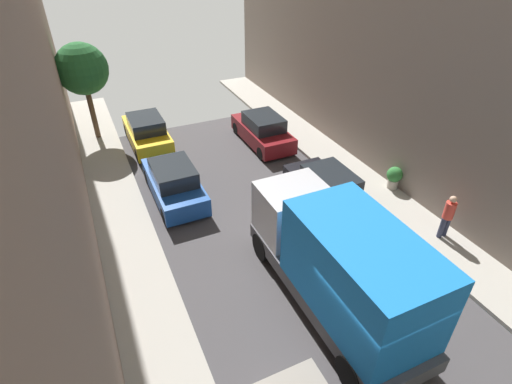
% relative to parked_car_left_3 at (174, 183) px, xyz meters
% --- Properties ---
extents(ground, '(32.00, 32.00, 0.00)m').
position_rel_parked_car_left_3_xyz_m(ground, '(2.70, -9.22, -0.72)').
color(ground, '#423F42').
extents(sidewalk_right, '(2.00, 44.00, 0.15)m').
position_rel_parked_car_left_3_xyz_m(sidewalk_right, '(7.70, -9.22, -0.64)').
color(sidewalk_right, '#A8A399').
rests_on(sidewalk_right, ground).
extents(parked_car_left_3, '(1.78, 4.20, 1.57)m').
position_rel_parked_car_left_3_xyz_m(parked_car_left_3, '(0.00, 0.00, 0.00)').
color(parked_car_left_3, '#194799').
rests_on(parked_car_left_3, ground).
extents(parked_car_left_4, '(1.78, 4.20, 1.57)m').
position_rel_parked_car_left_3_xyz_m(parked_car_left_4, '(0.00, 5.20, 0.00)').
color(parked_car_left_4, gold).
rests_on(parked_car_left_4, ground).
extents(parked_car_right_1, '(1.78, 4.20, 1.57)m').
position_rel_parked_car_left_3_xyz_m(parked_car_right_1, '(5.40, -3.06, 0.00)').
color(parked_car_right_1, black).
rests_on(parked_car_right_1, ground).
extents(parked_car_right_2, '(1.78, 4.20, 1.57)m').
position_rel_parked_car_left_3_xyz_m(parked_car_right_2, '(5.40, 2.92, 0.00)').
color(parked_car_right_2, maroon).
rests_on(parked_car_right_2, ground).
extents(delivery_truck, '(2.26, 6.60, 3.38)m').
position_rel_parked_car_left_3_xyz_m(delivery_truck, '(2.70, -7.53, 1.07)').
color(delivery_truck, '#4C4C51').
rests_on(delivery_truck, ground).
extents(pedestrian, '(0.40, 0.36, 1.72)m').
position_rel_parked_car_left_3_xyz_m(pedestrian, '(7.97, -6.59, 0.35)').
color(pedestrian, '#2D334C').
rests_on(pedestrian, sidewalk_right).
extents(street_tree_0, '(2.46, 2.46, 4.79)m').
position_rel_parked_car_left_3_xyz_m(street_tree_0, '(-2.26, 6.97, 2.97)').
color(street_tree_0, brown).
rests_on(street_tree_0, sidewalk_left).
extents(potted_plant_0, '(0.65, 0.65, 0.97)m').
position_rel_parked_car_left_3_xyz_m(potted_plant_0, '(8.49, -3.36, -0.02)').
color(potted_plant_0, '#B2A899').
rests_on(potted_plant_0, sidewalk_right).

